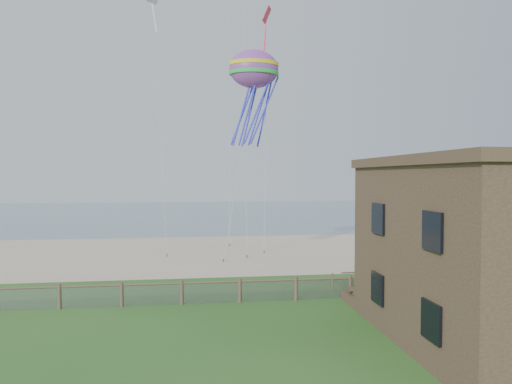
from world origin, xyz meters
TOP-DOWN VIEW (x-y plane):
  - ground at (0.00, 0.00)m, footprint 160.00×160.00m
  - sand_beach at (0.00, 22.00)m, footprint 72.00×20.00m
  - ocean at (0.00, 66.00)m, footprint 160.00×68.00m
  - chainlink_fence at (0.00, 6.00)m, footprint 36.20×0.20m
  - motel_deck at (13.00, 5.00)m, footprint 15.00×2.00m
  - picnic_table at (6.58, 5.00)m, footprint 2.26×1.90m
  - octopus_kite at (1.83, 14.43)m, footprint 3.98×3.20m
  - kite_white at (-5.22, 16.24)m, footprint 2.06×2.11m
  - kite_red at (3.11, 16.87)m, footprint 2.12×1.76m

SIDE VIEW (x-z plane):
  - ground at x=0.00m, z-range 0.00..0.00m
  - ocean at x=0.00m, z-range -0.01..0.01m
  - sand_beach at x=0.00m, z-range -0.01..0.01m
  - motel_deck at x=13.00m, z-range 0.00..0.50m
  - picnic_table at x=6.58m, z-range 0.00..0.83m
  - chainlink_fence at x=0.00m, z-range -0.07..1.18m
  - octopus_kite at x=1.83m, z-range 8.64..15.87m
  - kite_red at x=3.11m, z-range 16.58..19.39m
  - kite_white at x=-5.22m, z-range 17.29..20.15m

